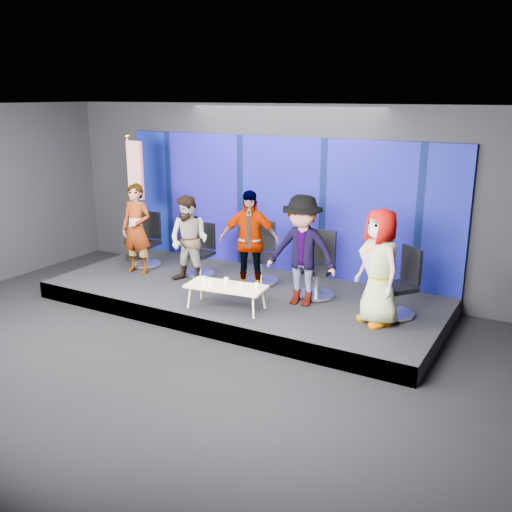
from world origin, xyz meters
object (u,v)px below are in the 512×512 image
object	(u,v)px
mug_a	(204,279)
mug_c	(226,280)
panelist_a	(137,229)
chair_b	(201,258)
coffee_table	(226,287)
panelist_b	(189,240)
chair_c	(262,263)
mug_d	(242,286)
mug_e	(257,285)
mug_b	(211,283)
panelist_e	(379,267)
chair_d	(318,275)
panelist_d	(302,251)
chair_a	(147,248)
flag_stand	(134,195)
chair_e	(399,294)
panelist_c	(249,241)

from	to	relation	value
mug_a	mug_c	bearing A→B (deg)	16.53
panelist_a	chair_b	size ratio (longest dim) A/B	1.74
coffee_table	panelist_b	bearing A→B (deg)	148.39
chair_c	mug_d	xyz separation A→B (m)	(0.46, -1.49, 0.08)
mug_c	mug_e	bearing A→B (deg)	4.63
mug_e	panelist_a	bearing A→B (deg)	167.51
chair_b	mug_a	size ratio (longest dim) A/B	11.49
chair_b	mug_b	bearing A→B (deg)	-52.80
chair_c	coffee_table	world-z (taller)	chair_c
panelist_b	panelist_e	size ratio (longest dim) A/B	0.91
panelist_a	chair_b	xyz separation A→B (m)	(1.16, 0.48, -0.54)
chair_c	mug_e	size ratio (longest dim) A/B	13.10
mug_c	chair_d	bearing A→B (deg)	47.29
panelist_d	panelist_b	bearing A→B (deg)	176.69
panelist_b	coffee_table	bearing A→B (deg)	-33.88
chair_a	chair_d	size ratio (longest dim) A/B	0.95
panelist_d	flag_stand	xyz separation A→B (m)	(-4.05, 0.62, 0.47)
panelist_d	flag_stand	distance (m)	4.12
panelist_a	chair_d	size ratio (longest dim) A/B	1.54
coffee_table	chair_b	bearing A→B (deg)	136.96
chair_c	mug_e	world-z (taller)	chair_c
chair_b	mug_c	world-z (taller)	chair_b
panelist_d	mug_c	bearing A→B (deg)	-148.96
mug_a	mug_c	distance (m)	0.38
mug_b	mug_c	size ratio (longest dim) A/B	1.10
mug_a	mug_e	xyz separation A→B (m)	(0.91, 0.15, -0.00)
panelist_e	coffee_table	size ratio (longest dim) A/B	1.32
mug_c	mug_e	xyz separation A→B (m)	(0.55, 0.04, -0.00)
mug_b	chair_b	bearing A→B (deg)	129.47
panelist_b	mug_c	size ratio (longest dim) A/B	17.51
mug_a	chair_b	bearing A→B (deg)	126.42
panelist_d	mug_a	distance (m)	1.67
chair_a	panelist_d	world-z (taller)	panelist_d
mug_c	mug_e	distance (m)	0.55
chair_d	chair_e	world-z (taller)	chair_d
chair_c	mug_b	distance (m)	1.63
mug_b	flag_stand	size ratio (longest dim) A/B	0.04
chair_e	panelist_e	bearing A→B (deg)	-75.67
panelist_b	chair_d	world-z (taller)	panelist_b
panelist_e	chair_b	bearing A→B (deg)	-152.26
chair_a	panelist_d	xyz separation A→B (m)	(3.68, -0.49, 0.56)
panelist_a	mug_d	size ratio (longest dim) A/B	19.42
panelist_c	mug_b	distance (m)	1.22
panelist_b	panelist_d	size ratio (longest dim) A/B	0.88
chair_d	flag_stand	distance (m)	4.26
mug_e	chair_d	bearing A→B (deg)	64.26
coffee_table	chair_c	bearing A→B (deg)	96.32
chair_d	mug_d	world-z (taller)	chair_d
flag_stand	chair_a	bearing A→B (deg)	-8.74
coffee_table	mug_d	distance (m)	0.30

